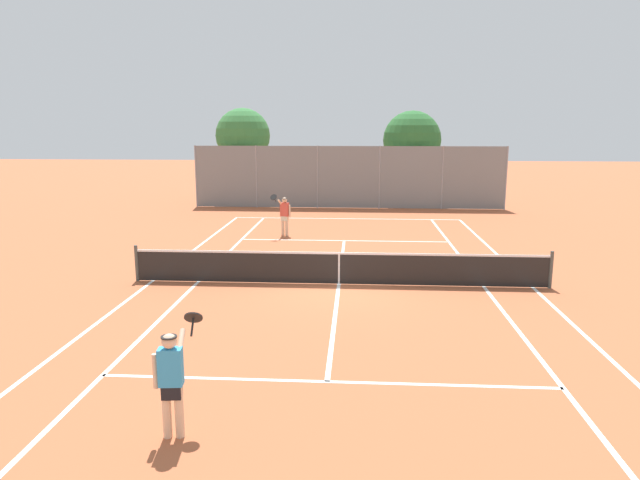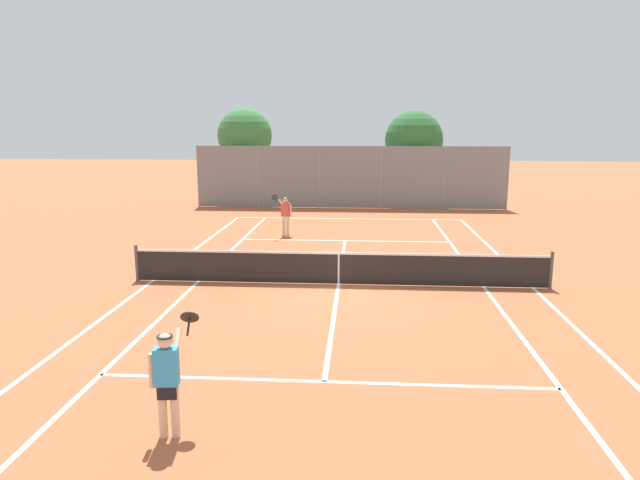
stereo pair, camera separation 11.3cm
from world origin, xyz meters
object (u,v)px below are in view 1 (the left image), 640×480
player_far_left (284,214)px  tree_behind_right (411,141)px  tennis_net (339,267)px  player_near_side (172,378)px  loose_tennis_ball_0 (164,347)px  tree_behind_left (244,137)px

player_far_left → tree_behind_right: tree_behind_right is taller
tennis_net → player_near_side: size_ratio=6.76×
tree_behind_right → loose_tennis_ball_0: bearing=-107.1°
tennis_net → tree_behind_right: tree_behind_right is taller
tennis_net → tree_behind_left: 19.02m
loose_tennis_ball_0 → tree_behind_left: (-2.73, 22.77, 3.81)m
tennis_net → player_far_left: (-2.50, 7.32, 0.42)m
player_near_side → loose_tennis_ball_0: player_near_side is taller
player_far_left → loose_tennis_ball_0: player_far_left is taller
player_near_side → loose_tennis_ball_0: 3.63m
player_near_side → tree_behind_left: 26.52m
tennis_net → loose_tennis_ball_0: 6.16m
player_far_left → loose_tennis_ball_0: (-0.93, -12.41, -0.89)m
player_far_left → loose_tennis_ball_0: 12.48m
tennis_net → player_near_side: (-2.15, -8.37, 0.42)m
tennis_net → player_far_left: player_far_left is taller
player_far_left → tree_behind_left: tree_behind_left is taller
player_near_side → tree_behind_right: size_ratio=0.33×
tree_behind_left → player_near_side: bearing=-81.2°
player_near_side → tree_behind_right: tree_behind_right is taller
tennis_net → player_far_left: bearing=108.9°
player_far_left → tree_behind_left: size_ratio=0.32×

